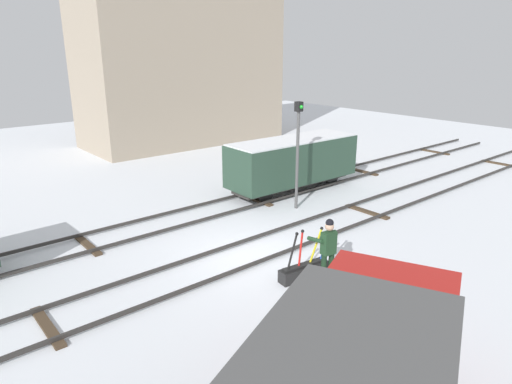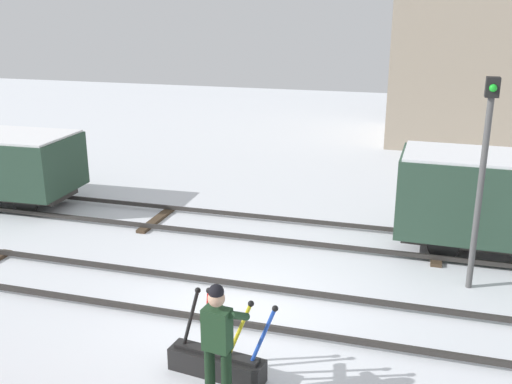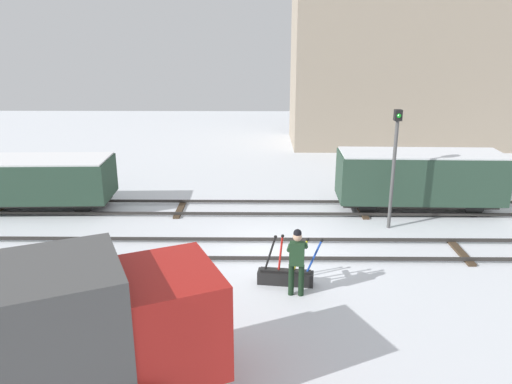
{
  "view_description": "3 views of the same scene",
  "coord_description": "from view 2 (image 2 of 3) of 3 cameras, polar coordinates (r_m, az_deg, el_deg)",
  "views": [
    {
      "loc": [
        -7.92,
        -9.82,
        6.08
      ],
      "look_at": [
        1.08,
        0.92,
        1.59
      ],
      "focal_mm": 31.85,
      "sensor_mm": 36.0,
      "label": 1
    },
    {
      "loc": [
        3.02,
        -9.23,
        5.35
      ],
      "look_at": [
        -0.5,
        2.81,
        1.38
      ],
      "focal_mm": 40.98,
      "sensor_mm": 36.0,
      "label": 2
    },
    {
      "loc": [
        -0.37,
        -14.3,
        6.53
      ],
      "look_at": [
        -0.55,
        2.41,
        1.22
      ],
      "focal_mm": 34.88,
      "sensor_mm": 36.0,
      "label": 3
    }
  ],
  "objects": [
    {
      "name": "ground_plane",
      "position": [
        11.09,
        -1.62,
        -11.29
      ],
      "size": [
        60.0,
        60.0,
        0.0
      ],
      "primitive_type": "plane",
      "color": "silver"
    },
    {
      "name": "rail_worker",
      "position": [
        8.25,
        -3.71,
        -13.88
      ],
      "size": [
        0.59,
        0.75,
        1.85
      ],
      "rotation": [
        0.0,
        0.0,
        -0.13
      ],
      "color": "black",
      "rests_on": "ground_plane"
    },
    {
      "name": "signal_post",
      "position": [
        11.75,
        21.28,
        2.44
      ],
      "size": [
        0.24,
        0.32,
        4.16
      ],
      "color": "#4C4C4C",
      "rests_on": "ground_plane"
    },
    {
      "name": "track_main_line",
      "position": [
        11.04,
        -1.63,
        -10.78
      ],
      "size": [
        44.0,
        1.94,
        0.18
      ],
      "color": "#2D2B28",
      "rests_on": "ground_plane"
    },
    {
      "name": "track_siding_near",
      "position": [
        14.43,
        3.09,
        -3.77
      ],
      "size": [
        44.0,
        1.94,
        0.18
      ],
      "color": "#2D2B28",
      "rests_on": "ground_plane"
    },
    {
      "name": "switch_lever_frame",
      "position": [
        9.21,
        -3.79,
        -16.12
      ],
      "size": [
        1.76,
        0.55,
        1.45
      ],
      "rotation": [
        0.0,
        0.0,
        -0.13
      ],
      "color": "black",
      "rests_on": "ground_plane"
    }
  ]
}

